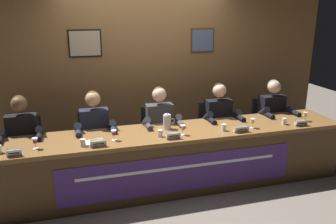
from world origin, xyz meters
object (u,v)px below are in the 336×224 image
(chair_center, at_px, (157,139))
(juice_glass_center, at_px, (183,128))
(panelist_center, at_px, (161,125))
(water_pitcher_central, at_px, (167,122))
(chair_far_right, at_px, (265,128))
(panelist_far_right, at_px, (274,115))
(juice_glass_far_left, at_px, (35,141))
(juice_glass_right, at_px, (252,121))
(nameplate_left, at_px, (98,143))
(nameplate_far_left, at_px, (14,153))
(nameplate_far_right, at_px, (301,123))
(panelist_right, at_px, (220,120))
(water_cup_far_right, at_px, (284,122))
(conference_table, at_px, (171,152))
(water_cup_right, at_px, (224,128))
(chair_left, at_px, (95,146))
(juice_glass_far_right, at_px, (305,115))
(water_cup_left, at_px, (83,143))
(document_stack_left, at_px, (95,142))
(chair_far_left, at_px, (27,153))
(water_cup_center, at_px, (160,134))
(panelist_far_left, at_px, (23,138))
(nameplate_right, at_px, (241,129))
(panelist_left, at_px, (95,131))
(juice_glass_left, at_px, (114,133))

(chair_center, height_order, juice_glass_center, chair_center)
(panelist_center, height_order, water_pitcher_central, panelist_center)
(chair_far_right, bearing_deg, panelist_far_right, -90.00)
(juice_glass_far_left, bearing_deg, juice_glass_right, -0.69)
(nameplate_left, distance_m, panelist_center, 1.08)
(juice_glass_far_left, relative_size, chair_far_right, 0.14)
(nameplate_far_left, bearing_deg, panelist_center, 20.54)
(nameplate_far_right, bearing_deg, panelist_right, 144.02)
(water_cup_far_right, bearing_deg, juice_glass_far_left, 179.62)
(panelist_right, height_order, water_pitcher_central, panelist_right)
(conference_table, bearing_deg, juice_glass_far_left, -179.25)
(water_pitcher_central, bearing_deg, juice_glass_right, -14.08)
(panelist_right, xyz_separation_m, water_cup_right, (-0.19, -0.53, 0.08))
(nameplate_left, bearing_deg, water_cup_far_right, 2.50)
(chair_left, xyz_separation_m, juice_glass_far_right, (2.75, -0.67, 0.40))
(juice_glass_center, height_order, water_cup_right, juice_glass_center)
(juice_glass_far_right, bearing_deg, water_cup_left, -178.17)
(chair_far_right, relative_size, document_stack_left, 3.99)
(juice_glass_far_left, relative_size, nameplate_left, 0.69)
(chair_far_left, distance_m, document_stack_left, 1.12)
(chair_far_left, height_order, chair_center, same)
(juice_glass_far_left, xyz_separation_m, juice_glass_right, (2.60, -0.03, 0.00))
(chair_center, xyz_separation_m, panelist_right, (0.86, -0.20, 0.28))
(water_cup_center, bearing_deg, panelist_far_left, 162.09)
(nameplate_left, bearing_deg, document_stack_left, 99.72)
(water_cup_left, xyz_separation_m, water_cup_far_right, (2.58, 0.05, 0.00))
(chair_far_left, relative_size, panelist_far_left, 0.73)
(water_cup_center, bearing_deg, juice_glass_far_right, 1.12)
(panelist_center, xyz_separation_m, nameplate_right, (0.86, -0.63, 0.08))
(panelist_right, height_order, nameplate_far_right, panelist_right)
(panelist_far_left, distance_m, document_stack_left, 0.96)
(document_stack_left, bearing_deg, conference_table, 0.47)
(chair_far_right, bearing_deg, nameplate_left, -162.45)
(nameplate_far_left, height_order, juice_glass_center, juice_glass_center)
(chair_far_right, distance_m, juice_glass_far_right, 0.80)
(conference_table, height_order, water_cup_right, water_cup_right)
(panelist_left, relative_size, document_stack_left, 5.44)
(chair_left, distance_m, panelist_center, 0.93)
(water_cup_far_right, bearing_deg, document_stack_left, 179.23)
(nameplate_far_left, height_order, juice_glass_far_left, juice_glass_far_left)
(juice_glass_left, xyz_separation_m, chair_far_right, (2.41, 0.68, -0.40))
(conference_table, distance_m, water_cup_far_right, 1.56)
(nameplate_left, relative_size, nameplate_far_right, 1.01)
(panelist_right, bearing_deg, panelist_far_left, 180.00)
(conference_table, bearing_deg, chair_left, 141.96)
(conference_table, xyz_separation_m, nameplate_left, (-0.88, -0.15, 0.27))
(conference_table, xyz_separation_m, chair_far_left, (-1.73, 0.68, -0.09))
(juice_glass_center, xyz_separation_m, juice_glass_far_right, (1.76, 0.05, 0.00))
(water_cup_center, distance_m, nameplate_far_right, 1.87)
(juice_glass_far_left, distance_m, panelist_right, 2.45)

